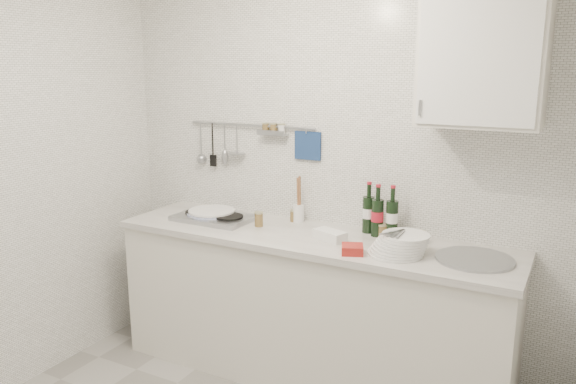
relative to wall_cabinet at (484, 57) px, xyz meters
The scene contains 14 objects.
back_wall 1.15m from the wall_cabinet, 168.67° to the left, with size 3.00×0.02×2.50m, color silver.
counter 1.76m from the wall_cabinet, behind, with size 2.44×0.64×0.96m.
wall_rail 1.59m from the wall_cabinet, behind, with size 0.98×0.09×0.34m.
wall_cabinet is the anchor object (origin of this frame).
plate_stack_hob 1.93m from the wall_cabinet, behind, with size 0.34×0.33×0.06m.
plate_stack_sink 1.05m from the wall_cabinet, 147.07° to the right, with size 0.32×0.31×0.12m.
wine_bottles 1.03m from the wall_cabinet, behind, with size 0.23×0.12×0.31m.
butter_dish 1.26m from the wall_cabinet, 168.10° to the right, with size 0.19×0.10×0.06m, color white.
strawberry_punnet 1.19m from the wall_cabinet, 149.74° to the right, with size 0.11×0.11×0.05m, color #B62F14.
utensil_crock 1.46m from the wall_cabinet, behind, with size 0.07×0.07×0.30m.
jar_a 1.50m from the wall_cabinet, behind, with size 0.06×0.06×0.08m.
jar_b 1.03m from the wall_cabinet, behind, with size 0.07×0.07×0.07m.
jar_c 1.11m from the wall_cabinet, behind, with size 0.07×0.07×0.08m.
jar_d 1.60m from the wall_cabinet, behind, with size 0.06×0.06×0.09m.
Camera 1 is at (1.40, -1.79, 1.91)m, focal length 35.00 mm.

